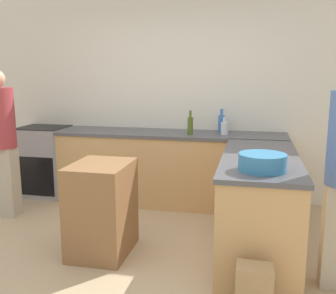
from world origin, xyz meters
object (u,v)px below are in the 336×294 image
(paper_bag, at_px, (254,292))
(person_by_range, at_px, (1,139))
(olive_oil_bottle, at_px, (190,125))
(water_bottle_blue, at_px, (221,123))
(vinegar_bottle_clear, at_px, (225,128))
(mixing_bowl, at_px, (262,162))
(island_table, at_px, (102,209))
(range_oven, at_px, (45,161))

(paper_bag, bearing_deg, person_by_range, 154.12)
(olive_oil_bottle, relative_size, water_bottle_blue, 0.99)
(vinegar_bottle_clear, bearing_deg, mixing_bowl, -76.22)
(vinegar_bottle_clear, bearing_deg, island_table, -124.17)
(paper_bag, bearing_deg, water_bottle_blue, 100.52)
(mixing_bowl, height_order, vinegar_bottle_clear, vinegar_bottle_clear)
(olive_oil_bottle, xyz_separation_m, person_by_range, (-2.10, -0.72, -0.12))
(island_table, distance_m, olive_oil_bottle, 1.65)
(island_table, relative_size, person_by_range, 0.51)
(range_oven, relative_size, water_bottle_blue, 3.20)
(range_oven, relative_size, paper_bag, 2.47)
(olive_oil_bottle, distance_m, paper_bag, 2.43)
(vinegar_bottle_clear, height_order, person_by_range, person_by_range)
(island_table, height_order, person_by_range, person_by_range)
(island_table, xyz_separation_m, mixing_bowl, (1.43, -0.22, 0.57))
(range_oven, distance_m, person_by_range, 0.97)
(olive_oil_bottle, distance_m, person_by_range, 2.22)
(range_oven, xyz_separation_m, mixing_bowl, (2.88, -1.76, 0.53))
(island_table, xyz_separation_m, olive_oil_bottle, (0.60, 1.41, 0.62))
(mixing_bowl, xyz_separation_m, water_bottle_blue, (-0.47, 1.89, 0.05))
(olive_oil_bottle, distance_m, vinegar_bottle_clear, 0.42)
(olive_oil_bottle, bearing_deg, water_bottle_blue, 36.47)
(water_bottle_blue, height_order, paper_bag, water_bottle_blue)
(mixing_bowl, distance_m, person_by_range, 3.06)
(mixing_bowl, height_order, water_bottle_blue, water_bottle_blue)
(water_bottle_blue, xyz_separation_m, paper_bag, (0.44, -2.39, -0.86))
(range_oven, bearing_deg, vinegar_bottle_clear, -1.17)
(mixing_bowl, distance_m, water_bottle_blue, 1.95)
(vinegar_bottle_clear, bearing_deg, paper_bag, -80.01)
(person_by_range, bearing_deg, paper_bag, -25.88)
(range_oven, relative_size, mixing_bowl, 2.55)
(mixing_bowl, distance_m, paper_bag, 0.95)
(range_oven, bearing_deg, paper_bag, -38.45)
(island_table, xyz_separation_m, paper_bag, (1.40, -0.72, -0.24))
(vinegar_bottle_clear, height_order, paper_bag, vinegar_bottle_clear)
(range_oven, distance_m, olive_oil_bottle, 2.14)
(range_oven, height_order, vinegar_bottle_clear, vinegar_bottle_clear)
(mixing_bowl, bearing_deg, paper_bag, -93.34)
(range_oven, xyz_separation_m, olive_oil_bottle, (2.05, -0.14, 0.58))
(island_table, bearing_deg, water_bottle_blue, 60.12)
(water_bottle_blue, bearing_deg, olive_oil_bottle, -143.53)
(island_table, height_order, paper_bag, island_table)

